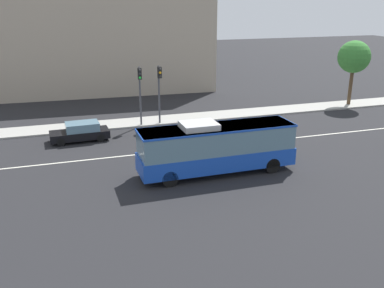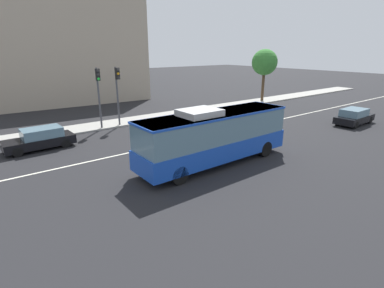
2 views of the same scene
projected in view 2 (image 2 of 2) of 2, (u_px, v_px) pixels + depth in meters
name	position (u px, v px, depth m)	size (l,w,h in m)	color
ground_plane	(192.00, 139.00, 22.80)	(160.00, 160.00, 0.00)	black
sidewalk_kerb	(143.00, 119.00, 28.91)	(80.00, 2.85, 0.14)	#9E9B93
lane_centre_line	(192.00, 139.00, 22.79)	(76.00, 0.16, 0.01)	silver
transit_bus	(215.00, 135.00, 17.42)	(10.02, 2.60, 3.46)	#1947B7
sedan_black	(40.00, 139.00, 20.32)	(4.58, 2.00, 1.46)	black
sedan_black_ahead	(354.00, 117.00, 26.96)	(4.55, 1.94, 1.46)	black
traffic_light_near_corner	(99.00, 88.00, 24.31)	(0.34, 0.62, 5.20)	#47474C
traffic_light_mid_block	(118.00, 86.00, 25.35)	(0.34, 0.62, 5.20)	#47474C
street_tree_kerbside_left	(265.00, 63.00, 37.40)	(3.24, 3.24, 6.65)	#4C3823
office_block_background	(21.00, 48.00, 38.15)	(28.55, 19.03, 13.60)	tan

